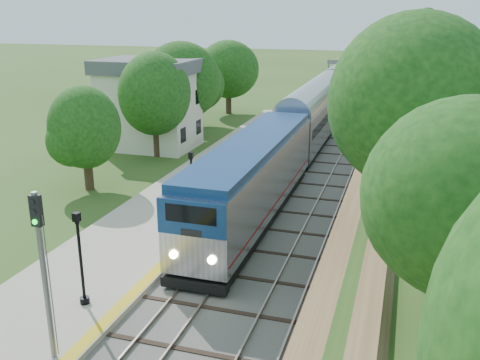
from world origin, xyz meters
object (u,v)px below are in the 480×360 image
(lamppost_mid, at_px, (81,264))
(lamppost_far, at_px, (192,189))
(train, at_px, (351,78))
(signal_gantry, at_px, (361,72))
(signal_platform, at_px, (42,259))
(station_building, at_px, (149,103))
(signal_farside, at_px, (368,151))

(lamppost_mid, height_order, lamppost_far, lamppost_mid)
(train, xyz_separation_m, lamppost_far, (-3.23, -54.85, -0.21))
(lamppost_mid, xyz_separation_m, lamppost_far, (0.66, 10.34, -0.02))
(signal_gantry, height_order, lamppost_far, signal_gantry)
(signal_platform, bearing_deg, lamppost_mid, 105.91)
(signal_gantry, xyz_separation_m, lamppost_far, (-5.71, -41.25, -2.64))
(lamppost_mid, bearing_deg, lamppost_far, 86.35)
(train, relative_size, lamppost_far, 31.71)
(train, bearing_deg, lamppost_far, -93.37)
(signal_gantry, distance_m, signal_platform, 55.34)
(lamppost_far, relative_size, signal_platform, 0.65)
(station_building, relative_size, lamppost_mid, 2.11)
(signal_farside, bearing_deg, lamppost_mid, -120.95)
(lamppost_far, xyz_separation_m, signal_platform, (0.33, -13.82, 2.01))
(station_building, bearing_deg, lamppost_far, -56.51)
(lamppost_mid, bearing_deg, signal_platform, -74.09)
(signal_gantry, xyz_separation_m, lamppost_mid, (-6.37, -51.59, -2.62))
(signal_gantry, xyz_separation_m, signal_farside, (3.73, -34.76, -1.19))
(train, xyz_separation_m, signal_platform, (-2.90, -68.68, 1.80))
(station_building, relative_size, signal_platform, 1.39)
(station_building, distance_m, lamppost_mid, 28.52)
(signal_gantry, distance_m, train, 14.04)
(signal_platform, bearing_deg, lamppost_far, 91.39)
(signal_farside, bearing_deg, station_building, 154.20)
(lamppost_mid, distance_m, signal_farside, 19.68)
(signal_gantry, xyz_separation_m, train, (-2.47, 13.60, -2.43))
(signal_platform, bearing_deg, train, 87.58)
(lamppost_far, height_order, signal_farside, signal_farside)
(station_building, height_order, signal_gantry, station_building)
(lamppost_far, bearing_deg, train, 86.63)
(lamppost_mid, xyz_separation_m, signal_platform, (0.99, -3.49, 1.99))
(lamppost_mid, distance_m, lamppost_far, 10.36)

